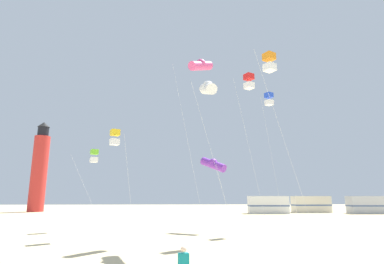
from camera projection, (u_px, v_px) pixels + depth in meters
name	position (u px, v px, depth m)	size (l,w,h in m)	color
kite_flyer_standing	(183.00, 263.00, 10.08)	(0.43, 0.56, 1.16)	#147F84
kite_box_orange	(269.00, 62.00, 18.55)	(3.02, 2.06, 11.34)	silver
kite_tube_rainbow	(201.00, 65.00, 23.37)	(3.23, 3.33, 13.31)	silver
kite_box_scarlet	(249.00, 82.00, 22.92)	(1.95, 1.72, 11.81)	silver
kite_tube_white	(208.00, 88.00, 19.75)	(2.68, 2.77, 10.32)	silver
kite_box_blue	(269.00, 99.00, 27.59)	(1.34, 1.29, 11.96)	silver
kite_box_lime	(94.00, 156.00, 27.16)	(3.15, 1.99, 6.87)	silver
kite_tube_violet	(213.00, 164.00, 26.31)	(2.65, 2.62, 6.19)	silver
kite_box_gold	(115.00, 137.00, 22.45)	(1.94, 2.47, 7.60)	silver
lighthouse_distant	(39.00, 169.00, 57.13)	(2.80, 2.80, 16.80)	red
rv_van_white	(268.00, 205.00, 50.31)	(6.51, 2.54, 2.80)	white
rv_van_cream	(311.00, 204.00, 53.42)	(6.54, 2.62, 2.80)	beige
rv_van_silver	(368.00, 205.00, 49.97)	(6.50, 2.50, 2.80)	#B7BABF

